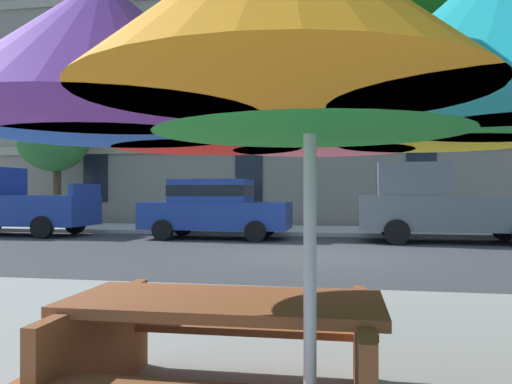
# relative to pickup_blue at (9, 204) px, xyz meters

# --- Properties ---
(ground_plane) EXTENTS (120.00, 120.00, 0.00)m
(ground_plane) POSITION_rel_pickup_blue_xyz_m (10.23, -3.70, -1.03)
(ground_plane) COLOR #38383A
(sidewalk_far) EXTENTS (56.00, 3.60, 0.12)m
(sidewalk_far) POSITION_rel_pickup_blue_xyz_m (10.23, 3.10, -0.97)
(sidewalk_far) COLOR #B2ADA3
(sidewalk_far) RESTS_ON ground
(apartment_building) EXTENTS (39.83, 12.08, 16.00)m
(apartment_building) POSITION_rel_pickup_blue_xyz_m (10.23, 11.29, 6.97)
(apartment_building) COLOR gray
(apartment_building) RESTS_ON ground
(pickup_blue) EXTENTS (5.10, 2.12, 2.20)m
(pickup_blue) POSITION_rel_pickup_blue_xyz_m (0.00, 0.00, 0.00)
(pickup_blue) COLOR navy
(pickup_blue) RESTS_ON ground
(sedan_blue) EXTENTS (4.40, 1.98, 1.78)m
(sedan_blue) POSITION_rel_pickup_blue_xyz_m (6.92, -0.00, -0.08)
(sedan_blue) COLOR navy
(sedan_blue) RESTS_ON ground
(pickup_gray) EXTENTS (5.10, 2.12, 2.20)m
(pickup_gray) POSITION_rel_pickup_blue_xyz_m (13.50, 0.00, 0.00)
(pickup_gray) COLOR slate
(pickup_gray) RESTS_ON ground
(street_tree_left) EXTENTS (2.87, 2.96, 5.08)m
(street_tree_left) POSITION_rel_pickup_blue_xyz_m (-0.42, 3.53, 2.60)
(street_tree_left) COLOR #4C3823
(street_tree_left) RESTS_ON ground
(patio_umbrella) EXTENTS (3.07, 3.07, 2.22)m
(patio_umbrella) POSITION_rel_pickup_blue_xyz_m (10.82, -12.70, 0.87)
(patio_umbrella) COLOR silver
(patio_umbrella) RESTS_ON ground
(picnic_table) EXTENTS (1.83, 1.55, 0.77)m
(picnic_table) POSITION_rel_pickup_blue_xyz_m (10.29, -12.18, -0.54)
(picnic_table) COLOR brown
(picnic_table) RESTS_ON ground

